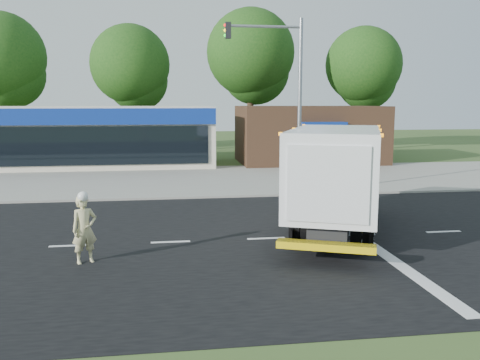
{
  "coord_description": "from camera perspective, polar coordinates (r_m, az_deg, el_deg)",
  "views": [
    {
      "loc": [
        -2.99,
        -15.3,
        4.28
      ],
      "look_at": [
        -0.65,
        1.31,
        1.7
      ],
      "focal_mm": 38.0,
      "sensor_mm": 36.0,
      "label": 1
    }
  ],
  "objects": [
    {
      "name": "ground",
      "position": [
        16.17,
        2.96,
        -6.62
      ],
      "size": [
        120.0,
        120.0,
        0.0
      ],
      "primitive_type": "plane",
      "color": "#385123",
      "rests_on": "ground"
    },
    {
      "name": "road_asphalt",
      "position": [
        16.17,
        2.96,
        -6.6
      ],
      "size": [
        60.0,
        14.0,
        0.02
      ],
      "primitive_type": "cube",
      "color": "black",
      "rests_on": "ground"
    },
    {
      "name": "emergency_worker",
      "position": [
        14.2,
        -17.07,
        -5.2
      ],
      "size": [
        0.8,
        0.7,
        1.95
      ],
      "rotation": [
        0.0,
        0.0,
        0.47
      ],
      "color": "#C7BD84",
      "rests_on": "ground"
    },
    {
      "name": "ems_box_truck",
      "position": [
        16.79,
        10.79,
        0.83
      ],
      "size": [
        5.23,
        8.21,
        3.49
      ],
      "rotation": [
        0.0,
        0.0,
        1.18
      ],
      "color": "black",
      "rests_on": "ground"
    },
    {
      "name": "sidewalk",
      "position": [
        24.07,
        -0.75,
        -1.35
      ],
      "size": [
        60.0,
        2.4,
        0.12
      ],
      "primitive_type": "cube",
      "color": "gray",
      "rests_on": "ground"
    },
    {
      "name": "traffic_signal_pole",
      "position": [
        23.53,
        5.2,
        10.28
      ],
      "size": [
        3.51,
        0.25,
        8.0
      ],
      "color": "gray",
      "rests_on": "ground"
    },
    {
      "name": "lane_markings",
      "position": [
        15.22,
        8.97,
        -7.63
      ],
      "size": [
        55.2,
        7.0,
        0.01
      ],
      "color": "silver",
      "rests_on": "road_asphalt"
    },
    {
      "name": "background_trees",
      "position": [
        43.63,
        -5.31,
        12.79
      ],
      "size": [
        36.77,
        7.39,
        12.1
      ],
      "color": "#332114",
      "rests_on": "ground"
    },
    {
      "name": "brown_storefront",
      "position": [
        36.74,
        7.81,
        5.11
      ],
      "size": [
        10.0,
        6.7,
        4.0
      ],
      "color": "#382316",
      "rests_on": "ground"
    },
    {
      "name": "parking_apron",
      "position": [
        29.76,
        -2.16,
        0.49
      ],
      "size": [
        60.0,
        9.0,
        0.02
      ],
      "primitive_type": "cube",
      "color": "gray",
      "rests_on": "ground"
    },
    {
      "name": "retail_strip_mall",
      "position": [
        35.81,
        -17.71,
        4.7
      ],
      "size": [
        18.0,
        6.2,
        4.0
      ],
      "color": "beige",
      "rests_on": "ground"
    }
  ]
}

